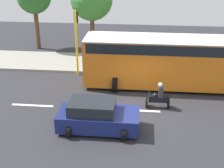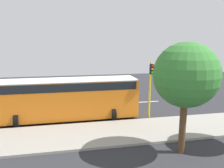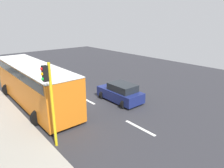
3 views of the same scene
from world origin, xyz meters
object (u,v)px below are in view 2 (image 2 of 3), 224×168
(car_dark_blue, at_px, (105,92))
(city_bus, at_px, (67,96))
(street_tree_center, at_px, (186,75))
(traffic_light_corner, at_px, (150,83))
(motorcycle, at_px, (78,101))

(car_dark_blue, bearing_deg, city_bus, -35.97)
(city_bus, distance_m, street_tree_center, 9.43)
(city_bus, height_order, street_tree_center, street_tree_center)
(car_dark_blue, distance_m, traffic_light_corner, 7.62)
(city_bus, bearing_deg, traffic_light_corner, 77.80)
(city_bus, xyz_separation_m, traffic_light_corner, (1.38, 6.36, 1.08))
(motorcycle, relative_size, traffic_light_corner, 0.34)
(traffic_light_corner, bearing_deg, car_dark_blue, -161.11)
(car_dark_blue, distance_m, street_tree_center, 12.92)
(traffic_light_corner, height_order, street_tree_center, street_tree_center)
(motorcycle, height_order, street_tree_center, street_tree_center)
(city_bus, relative_size, motorcycle, 7.19)
(car_dark_blue, relative_size, city_bus, 0.36)
(city_bus, xyz_separation_m, street_tree_center, (6.71, 6.16, 2.44))
(city_bus, height_order, traffic_light_corner, traffic_light_corner)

